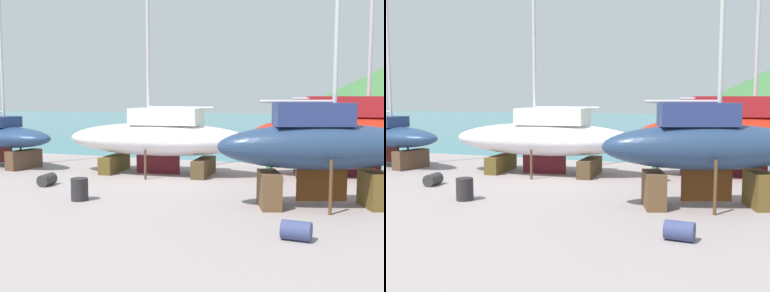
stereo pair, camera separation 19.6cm
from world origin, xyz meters
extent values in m
plane|color=gray|center=(0.00, -3.64, 0.00)|extent=(42.83, 42.83, 0.00)
cube|color=teal|center=(0.00, 48.91, 0.00)|extent=(171.34, 84.51, 0.01)
cube|color=brown|center=(-4.15, 0.84, 0.45)|extent=(0.86, 2.73, 0.90)
cube|color=brown|center=(0.90, 1.15, 0.45)|extent=(0.86, 2.73, 0.90)
cylinder|color=brown|center=(-1.51, -0.85, 0.75)|extent=(0.12, 0.12, 1.51)
cylinder|color=brown|center=(-1.74, 2.84, 0.75)|extent=(0.12, 0.12, 1.51)
ellipsoid|color=white|center=(-1.63, 0.99, 1.86)|extent=(10.29, 3.96, 1.73)
cube|color=#56161D|center=(-1.63, 0.99, 0.38)|extent=(2.43, 0.23, 1.21)
cube|color=white|center=(-1.12, 1.02, 3.07)|extent=(3.75, 2.23, 0.87)
cylinder|color=silver|center=(-0.37, 1.07, 3.54)|extent=(3.54, 0.34, 0.13)
cube|color=brown|center=(8.99, -3.43, 0.67)|extent=(1.20, 1.78, 1.33)
cube|color=brown|center=(5.30, -4.71, 0.67)|extent=(1.20, 1.78, 1.33)
cylinder|color=brown|center=(6.78, -3.00, 0.96)|extent=(0.12, 0.12, 1.93)
cylinder|color=brown|center=(7.51, -5.14, 0.96)|extent=(0.12, 0.12, 1.93)
ellipsoid|color=navy|center=(7.14, -4.07, 2.27)|extent=(8.05, 4.49, 1.70)
cube|color=#48230A|center=(7.14, -4.07, 0.82)|extent=(1.80, 0.69, 1.19)
cube|color=navy|center=(6.78, -4.20, 3.45)|extent=(3.06, 2.08, 0.85)
cylinder|color=silver|center=(6.22, -4.39, 3.93)|extent=(2.62, 1.00, 0.11)
cube|color=brown|center=(-9.55, 0.09, 0.53)|extent=(1.08, 2.20, 1.07)
cylinder|color=brown|center=(-11.22, 1.88, 0.76)|extent=(0.12, 0.12, 1.51)
ellipsoid|color=navy|center=(-11.49, 0.46, 1.76)|extent=(8.23, 4.04, 1.26)
cube|color=#4D1713|center=(-11.49, 0.46, 0.69)|extent=(1.87, 0.43, 0.88)
cylinder|color=beige|center=(-11.10, 0.38, 7.66)|extent=(0.16, 0.16, 10.67)
cube|color=#47332C|center=(5.75, 2.74, 0.52)|extent=(1.12, 2.43, 1.04)
cylinder|color=#4C381C|center=(8.06, 4.82, 0.88)|extent=(0.12, 0.12, 1.76)
cylinder|color=#472E1A|center=(8.65, 1.65, 0.88)|extent=(0.12, 0.12, 1.76)
ellipsoid|color=red|center=(8.35, 3.23, 2.17)|extent=(10.94, 4.84, 2.06)
cube|color=#420F17|center=(8.35, 3.23, 0.43)|extent=(2.51, 0.55, 1.44)
cube|color=#B01C22|center=(7.83, 3.14, 3.61)|extent=(4.07, 2.43, 1.03)
cylinder|color=#B8B7C9|center=(7.05, 2.99, 4.00)|extent=(3.66, 0.81, 0.13)
cube|color=#306B51|center=(4.45, 0.44, 0.44)|extent=(0.36, 0.39, 0.87)
cube|color=maroon|center=(4.45, 0.44, 1.17)|extent=(0.45, 0.50, 0.59)
sphere|color=#8A6151|center=(4.45, 0.44, 1.57)|extent=(0.22, 0.22, 0.22)
cylinder|color=#313032|center=(-5.15, -3.80, 0.28)|extent=(0.66, 0.99, 0.55)
cylinder|color=#3A4471|center=(6.73, -8.48, 0.28)|extent=(0.88, 0.63, 0.57)
cylinder|color=#282628|center=(-2.00, -6.01, 0.45)|extent=(0.94, 0.94, 0.89)
camera|label=1|loc=(8.14, -21.74, 4.09)|focal=43.61mm
camera|label=2|loc=(8.33, -21.68, 4.09)|focal=43.61mm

